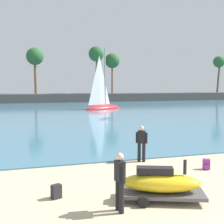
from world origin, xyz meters
TOP-DOWN VIEW (x-y plane):
  - sea at (0.00, 54.68)m, footprint 220.00×90.83m
  - palm_headland at (0.10, 60.12)m, footprint 105.86×6.00m
  - watercraft_on_trailer at (-1.17, 4.46)m, footprint 2.79×1.88m
  - person_rigging_by_gear at (-2.61, 4.07)m, footprint 0.23×0.55m
  - person_at_waterline at (0.11, 8.99)m, footprint 0.46×0.36m
  - backpack_by_trailer at (-4.18, 5.59)m, footprint 0.35×0.35m
  - backpack_spare at (2.21, 7.00)m, footprint 0.36×0.36m
  - sailboat_near_shore at (6.44, 38.60)m, footprint 6.80×4.80m

SIDE VIEW (x-z plane):
  - sea at x=0.00m, z-range 0.00..0.06m
  - backpack_by_trailer at x=-4.18m, z-range -0.01..0.43m
  - backpack_spare at x=2.21m, z-range -0.01..0.43m
  - watercraft_on_trailer at x=-1.17m, z-range -0.12..1.16m
  - person_rigging_by_gear at x=-2.61m, z-range 0.06..1.73m
  - person_at_waterline at x=0.11m, z-range 0.06..1.73m
  - sailboat_near_shore at x=6.44m, z-range -3.88..5.73m
  - palm_headland at x=0.10m, z-range -4.26..9.04m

